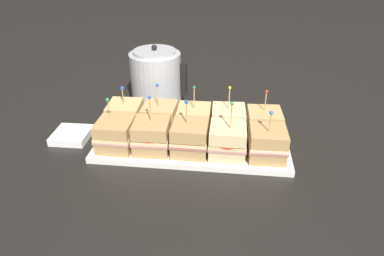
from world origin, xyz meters
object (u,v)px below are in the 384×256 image
sandwich_front_right (227,141)px  sandwich_back_center (195,120)px  sandwich_front_left (152,136)px  kettle_steel (156,79)px  sandwich_back_far_right (264,124)px  sandwich_front_far_left (116,135)px  sandwich_back_left (160,118)px  serving_platter (192,144)px  sandwich_back_right (228,122)px  napkin_stack (72,135)px  sandwich_front_center (189,138)px  sandwich_front_far_right (267,143)px  sandwich_back_far_left (126,117)px

sandwich_front_right → sandwich_back_center: size_ratio=1.08×
sandwich_front_left → kettle_steel: size_ratio=0.74×
sandwich_front_left → sandwich_back_far_right: 0.35m
sandwich_front_far_left → sandwich_back_left: bearing=44.6°
serving_platter → sandwich_front_far_left: (-0.22, -0.06, 0.05)m
sandwich_back_right → napkin_stack: (-0.50, -0.05, -0.05)m
sandwich_back_center → sandwich_front_right: bearing=-46.9°
sandwich_front_far_left → napkin_stack: (-0.17, 0.06, -0.05)m
sandwich_back_right → sandwich_front_left: bearing=-153.5°
sandwich_front_left → sandwich_front_center: (0.11, 0.00, 0.00)m
sandwich_front_center → sandwich_front_right: sandwich_front_right is taller
sandwich_front_far_left → sandwich_back_center: bearing=26.8°
sandwich_back_far_right → kettle_steel: 0.45m
sandwich_front_left → napkin_stack: size_ratio=1.52×
sandwich_back_right → napkin_stack: 0.51m
sandwich_front_far_left → sandwich_back_far_right: sandwich_front_far_left is taller
sandwich_front_left → sandwich_front_far_right: size_ratio=1.14×
sandwich_front_center → sandwich_front_right: 0.11m
sandwich_back_center → sandwich_front_center: bearing=-91.9°
sandwich_front_far_left → sandwich_front_far_right: sandwich_front_far_left is taller
sandwich_back_left → sandwich_back_center: size_ratio=1.03×
sandwich_back_far_right → serving_platter: bearing=-165.6°
sandwich_front_far_left → sandwich_back_left: 0.16m
sandwich_front_center → kettle_steel: kettle_steel is taller
serving_platter → sandwich_back_right: (0.11, 0.05, 0.06)m
sandwich_front_right → napkin_stack: size_ratio=1.54×
serving_platter → sandwich_front_center: sandwich_front_center is taller
sandwich_front_far_right → sandwich_back_right: sandwich_back_right is taller
sandwich_front_center → serving_platter: bearing=88.3°
serving_platter → sandwich_front_left: sandwich_front_left is taller
serving_platter → sandwich_back_far_left: (-0.22, 0.05, 0.06)m
napkin_stack → sandwich_back_far_right: bearing=4.7°
serving_platter → sandwich_front_far_left: sandwich_front_far_left is taller
sandwich_front_right → sandwich_front_center: bearing=178.7°
sandwich_front_right → sandwich_back_right: 0.11m
sandwich_back_right → sandwich_back_far_right: size_ratio=1.06×
sandwich_back_center → napkin_stack: sandwich_back_center is taller
sandwich_front_right → sandwich_back_right: sandwich_front_right is taller
sandwich_back_left → sandwich_front_right: bearing=-27.0°
napkin_stack → sandwich_front_right: bearing=-7.2°
sandwich_back_center → sandwich_back_right: sandwich_back_right is taller
sandwich_front_left → sandwich_front_right: bearing=-0.5°
sandwich_front_far_left → kettle_steel: size_ratio=0.71×
sandwich_front_far_left → sandwich_back_right: size_ratio=1.00×
sandwich_back_far_left → sandwich_back_left: sandwich_back_left is taller
sandwich_front_right → sandwich_back_center: bearing=133.1°
sandwich_front_far_left → sandwich_back_left: size_ratio=1.00×
sandwich_back_far_left → sandwich_back_far_right: (0.44, 0.00, -0.00)m
sandwich_back_far_left → sandwich_back_far_right: bearing=0.3°
sandwich_front_far_right → sandwich_front_center: bearing=179.7°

